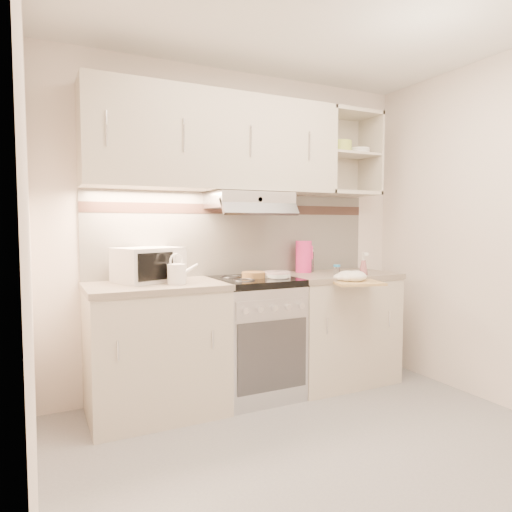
{
  "coord_description": "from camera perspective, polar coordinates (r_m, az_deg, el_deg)",
  "views": [
    {
      "loc": [
        -1.49,
        -1.96,
        1.3
      ],
      "look_at": [
        -0.06,
        0.95,
        1.07
      ],
      "focal_mm": 32.0,
      "sensor_mm": 36.0,
      "label": 1
    }
  ],
  "objects": [
    {
      "name": "base_cabinet_right",
      "position": [
        3.89,
        9.92,
        -9.01
      ],
      "size": [
        0.9,
        0.6,
        0.86
      ],
      "primitive_type": "cube",
      "color": "beige",
      "rests_on": "ground"
    },
    {
      "name": "glass_jar",
      "position": [
        3.88,
        6.55,
        -0.55
      ],
      "size": [
        0.1,
        0.1,
        0.19
      ],
      "rotation": [
        0.0,
        0.0,
        -0.24
      ],
      "color": "white",
      "rests_on": "worktop_right"
    },
    {
      "name": "ground",
      "position": [
        2.78,
        10.73,
        -23.98
      ],
      "size": [
        3.0,
        3.0,
        0.0
      ],
      "primitive_type": "plane",
      "color": "gray",
      "rests_on": "ground"
    },
    {
      "name": "watering_can",
      "position": [
        3.11,
        -9.78,
        -2.09
      ],
      "size": [
        0.24,
        0.13,
        0.21
      ],
      "rotation": [
        0.0,
        0.0,
        0.3
      ],
      "color": "white",
      "rests_on": "worktop_left"
    },
    {
      "name": "worktop_left",
      "position": [
        3.17,
        -12.51,
        -3.72
      ],
      "size": [
        0.92,
        0.62,
        0.04
      ],
      "primitive_type": "cube",
      "color": "gray",
      "rests_on": "base_cabinet_left"
    },
    {
      "name": "worktop_right",
      "position": [
        3.81,
        10.0,
        -2.4
      ],
      "size": [
        0.92,
        0.62,
        0.04
      ],
      "primitive_type": "cube",
      "color": "gray",
      "rests_on": "base_cabinet_right"
    },
    {
      "name": "dish_towel",
      "position": [
        3.47,
        12.31,
        -2.47
      ],
      "size": [
        0.28,
        0.23,
        0.07
      ],
      "primitive_type": null,
      "rotation": [
        0.0,
        0.0,
        0.01
      ],
      "color": "silver",
      "rests_on": "cutting_board"
    },
    {
      "name": "spray_bottle",
      "position": [
        3.7,
        13.29,
        -1.19
      ],
      "size": [
        0.07,
        0.07,
        0.19
      ],
      "rotation": [
        0.0,
        0.0,
        -0.29
      ],
      "color": "pink",
      "rests_on": "worktop_right"
    },
    {
      "name": "pink_pitcher",
      "position": [
        3.81,
        5.99,
        -0.06
      ],
      "size": [
        0.14,
        0.13,
        0.26
      ],
      "rotation": [
        0.0,
        0.0,
        -0.27
      ],
      "color": "#DC2A74",
      "rests_on": "worktop_right"
    },
    {
      "name": "base_cabinet_left",
      "position": [
        3.26,
        -12.39,
        -11.58
      ],
      "size": [
        0.9,
        0.6,
        0.86
      ],
      "primitive_type": "cube",
      "color": "beige",
      "rests_on": "ground"
    },
    {
      "name": "bread_loaf",
      "position": [
        3.42,
        -0.3,
        -2.37
      ],
      "size": [
        0.18,
        0.18,
        0.04
      ],
      "primitive_type": "cylinder",
      "color": "#925C3B",
      "rests_on": "electric_range"
    },
    {
      "name": "room_shell",
      "position": [
        2.78,
        6.59,
        10.71
      ],
      "size": [
        3.04,
        2.84,
        2.52
      ],
      "color": "silver",
      "rests_on": "ground"
    },
    {
      "name": "microwave",
      "position": [
        3.26,
        -13.32,
        -1.05
      ],
      "size": [
        0.51,
        0.44,
        0.24
      ],
      "rotation": [
        0.0,
        0.0,
        0.37
      ],
      "color": "silver",
      "rests_on": "worktop_left"
    },
    {
      "name": "electric_range",
      "position": [
        3.5,
        -0.2,
        -10.05
      ],
      "size": [
        0.6,
        0.6,
        0.9
      ],
      "color": "#B7B7BC",
      "rests_on": "ground"
    },
    {
      "name": "cutting_board",
      "position": [
        3.46,
        12.43,
        -3.26
      ],
      "size": [
        0.42,
        0.39,
        0.02
      ],
      "primitive_type": "cube",
      "rotation": [
        0.0,
        0.0,
        -0.27
      ],
      "color": "tan",
      "rests_on": "base_cabinet_right"
    },
    {
      "name": "spice_jar",
      "position": [
        3.67,
        10.08,
        -1.68
      ],
      "size": [
        0.05,
        0.05,
        0.08
      ],
      "rotation": [
        0.0,
        0.0,
        -0.02
      ],
      "color": "white",
      "rests_on": "worktop_right"
    },
    {
      "name": "plate_stack",
      "position": [
        3.46,
        2.52,
        -2.3
      ],
      "size": [
        0.22,
        0.22,
        0.05
      ],
      "rotation": [
        0.0,
        0.0,
        -0.02
      ],
      "color": "white",
      "rests_on": "electric_range"
    }
  ]
}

